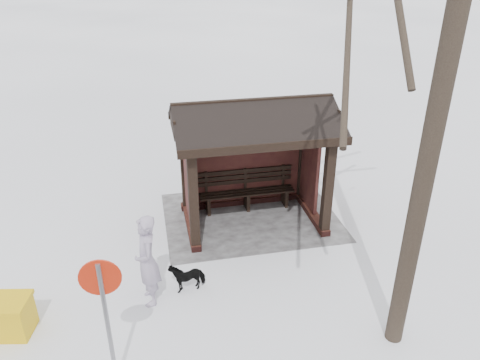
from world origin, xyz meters
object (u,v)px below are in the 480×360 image
at_px(bus_shelter, 252,136).
at_px(dog, 187,275).
at_px(pedestrian, 147,261).
at_px(road_sign, 103,297).
at_px(grit_bin, 4,317).

xyz_separation_m(bus_shelter, dog, (1.82, 2.32, -1.88)).
xyz_separation_m(bus_shelter, pedestrian, (2.54, 2.54, -1.26)).
bearing_deg(road_sign, grit_bin, -34.27).
xyz_separation_m(pedestrian, dog, (-0.72, -0.22, -0.62)).
relative_size(grit_bin, road_sign, 0.44).
bearing_deg(road_sign, bus_shelter, -122.64).
distance_m(pedestrian, road_sign, 2.01).
height_order(pedestrian, road_sign, road_sign).
bearing_deg(bus_shelter, pedestrian, 45.06).
xyz_separation_m(dog, road_sign, (1.31, 2.00, 1.36)).
relative_size(bus_shelter, dog, 5.25).
bearing_deg(pedestrian, bus_shelter, 128.76).
bearing_deg(road_sign, pedestrian, -105.15).
distance_m(bus_shelter, grit_bin, 6.05).
bearing_deg(grit_bin, road_sign, 153.24).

